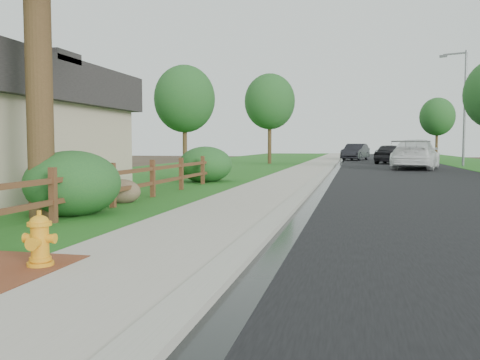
% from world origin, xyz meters
% --- Properties ---
extents(ground, '(120.00, 120.00, 0.00)m').
position_xyz_m(ground, '(0.00, 0.00, 0.00)').
color(ground, '#33271C').
extents(road, '(8.00, 90.00, 0.02)m').
position_xyz_m(road, '(4.60, 35.00, 0.01)').
color(road, black).
rests_on(road, ground).
extents(curb, '(0.40, 90.00, 0.12)m').
position_xyz_m(curb, '(0.40, 35.00, 0.06)').
color(curb, gray).
rests_on(curb, ground).
extents(wet_gutter, '(0.50, 90.00, 0.00)m').
position_xyz_m(wet_gutter, '(0.75, 35.00, 0.02)').
color(wet_gutter, black).
rests_on(wet_gutter, road).
extents(sidewalk, '(2.20, 90.00, 0.10)m').
position_xyz_m(sidewalk, '(-0.90, 35.00, 0.05)').
color(sidewalk, '#A49D8F').
rests_on(sidewalk, ground).
extents(grass_strip, '(1.60, 90.00, 0.06)m').
position_xyz_m(grass_strip, '(-2.80, 35.00, 0.03)').
color(grass_strip, '#225718').
rests_on(grass_strip, ground).
extents(lawn_near, '(9.00, 90.00, 0.04)m').
position_xyz_m(lawn_near, '(-8.00, 35.00, 0.02)').
color(lawn_near, '#225718').
rests_on(lawn_near, ground).
extents(ranch_fence, '(0.12, 16.92, 1.10)m').
position_xyz_m(ranch_fence, '(-3.60, 6.40, 0.62)').
color(ranch_fence, '#4B2919').
rests_on(ranch_fence, ground).
extents(fire_hydrant, '(0.43, 0.35, 0.66)m').
position_xyz_m(fire_hydrant, '(-1.70, -0.42, 0.40)').
color(fire_hydrant, '#F1AC1C').
rests_on(fire_hydrant, sidewalk).
extents(white_suv, '(3.76, 6.58, 1.80)m').
position_xyz_m(white_suv, '(5.59, 27.31, 0.92)').
color(white_suv, white).
rests_on(white_suv, road).
extents(dark_car_mid, '(3.05, 4.91, 1.56)m').
position_xyz_m(dark_car_mid, '(4.70, 36.16, 0.80)').
color(dark_car_mid, black).
rests_on(dark_car_mid, road).
extents(dark_car_far, '(2.83, 5.10, 1.59)m').
position_xyz_m(dark_car_far, '(2.00, 44.73, 0.82)').
color(dark_car_far, black).
rests_on(dark_car_far, road).
extents(streetlight, '(1.76, 0.82, 7.98)m').
position_xyz_m(streetlight, '(9.13, 32.20, 4.52)').
color(streetlight, slate).
rests_on(streetlight, ground).
extents(boulder, '(1.09, 0.91, 0.64)m').
position_xyz_m(boulder, '(-3.90, 6.32, 0.32)').
color(boulder, brown).
rests_on(boulder, ground).
extents(shrub_b, '(2.36, 2.36, 1.40)m').
position_xyz_m(shrub_b, '(-3.90, 3.98, 0.70)').
color(shrub_b, '#1B4D22').
rests_on(shrub_b, ground).
extents(shrub_c, '(2.42, 2.42, 1.39)m').
position_xyz_m(shrub_c, '(-6.50, 6.39, 0.69)').
color(shrub_c, '#1B4D22').
rests_on(shrub_c, ground).
extents(shrub_d, '(2.41, 2.41, 1.45)m').
position_xyz_m(shrub_d, '(-3.90, 13.76, 0.72)').
color(shrub_d, '#1B4D22').
rests_on(shrub_d, ground).
extents(tree_near_left, '(3.20, 3.20, 5.67)m').
position_xyz_m(tree_near_left, '(-6.84, 19.86, 3.90)').
color(tree_near_left, '#3E2F19').
rests_on(tree_near_left, ground).
extents(tree_mid_left, '(3.91, 3.91, 7.00)m').
position_xyz_m(tree_mid_left, '(-4.56, 33.51, 4.83)').
color(tree_mid_left, '#3E2F19').
rests_on(tree_mid_left, ground).
extents(tree_far_right, '(3.12, 3.12, 5.76)m').
position_xyz_m(tree_far_right, '(9.16, 43.28, 4.03)').
color(tree_far_right, '#3E2F19').
rests_on(tree_far_right, ground).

